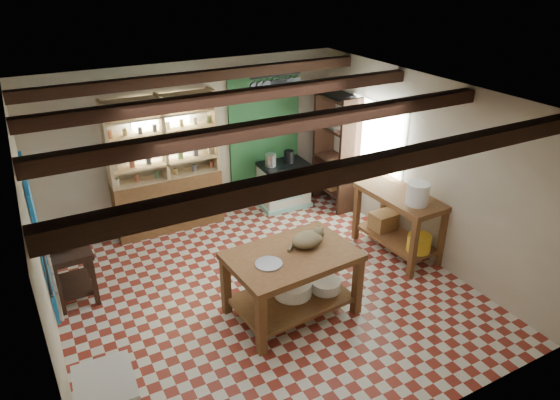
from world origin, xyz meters
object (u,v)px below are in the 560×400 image
stove (284,185)px  cat (307,240)px  prep_table (72,272)px  right_counter (398,223)px  work_table (292,283)px

stove → cat: cat is taller
stove → prep_table: bearing=-162.0°
right_counter → stove: bearing=106.5°
stove → prep_table: 3.80m
cat → work_table: bearing=-178.7°
cat → prep_table: bearing=135.0°
work_table → right_counter: 2.13m
stove → right_counter: size_ratio=0.61×
stove → right_counter: bearing=-69.1°
work_table → stove: bearing=59.3°
right_counter → cat: bearing=-168.9°
work_table → prep_table: bearing=141.2°
right_counter → cat: (-1.82, -0.43, 0.46)m
work_table → right_counter: bearing=9.7°
stove → right_counter: 2.27m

